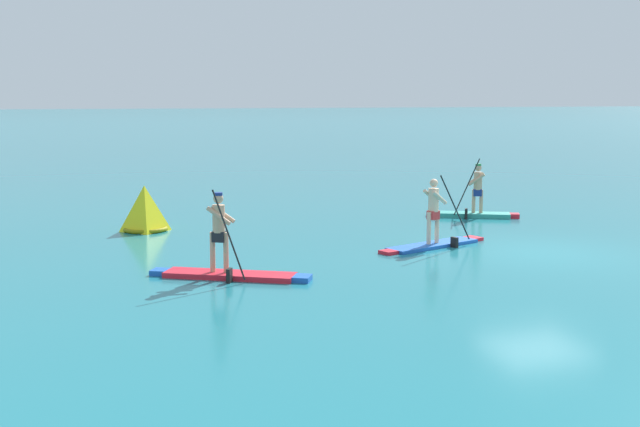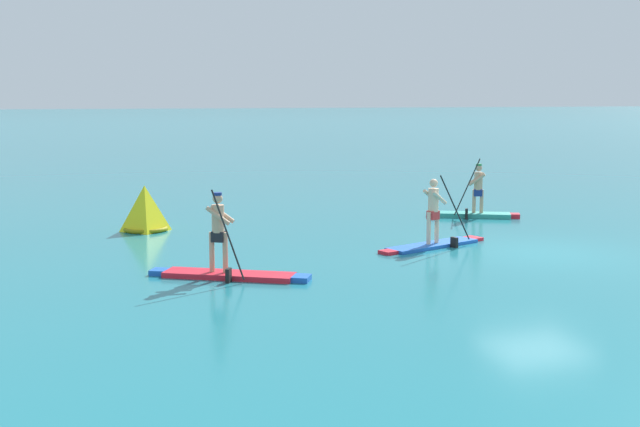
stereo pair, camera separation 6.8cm
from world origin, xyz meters
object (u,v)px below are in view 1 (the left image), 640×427
Objects in this scene: paddleboarder_near_left at (227,261)px; race_marker_buoy at (145,211)px; paddleboarder_far_right at (474,207)px; paddleboarder_mid_center at (434,231)px.

race_marker_buoy is at bearing 128.11° from paddleboarder_near_left.
paddleboarder_far_right is at bearing -2.26° from race_marker_buoy.
race_marker_buoy is (-10.09, 0.40, 0.25)m from paddleboarder_far_right.
paddleboarder_mid_center is (5.65, 1.95, 0.04)m from paddleboarder_near_left.
paddleboarder_far_right is at bearing 63.21° from paddleboarder_near_left.
paddleboarder_near_left reaches higher than paddleboarder_mid_center.
paddleboarder_mid_center is at bearing 77.42° from paddleboarder_far_right.
paddleboarder_near_left is 10.92m from paddleboarder_far_right.
paddleboarder_mid_center is at bearing 47.80° from paddleboarder_near_left.
paddleboarder_far_right reaches higher than paddleboarder_mid_center.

